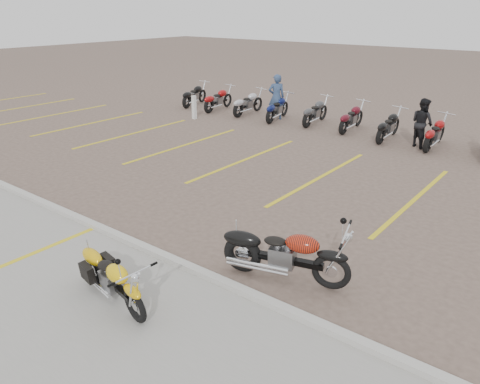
# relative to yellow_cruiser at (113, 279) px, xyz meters

# --- Properties ---
(ground) EXTENTS (100.00, 100.00, 0.00)m
(ground) POSITION_rel_yellow_cruiser_xyz_m (-0.25, 3.45, -0.41)
(ground) COLOR #755F53
(ground) RESTS_ON ground
(concrete_apron) EXTENTS (60.00, 5.00, 0.01)m
(concrete_apron) POSITION_rel_yellow_cruiser_xyz_m (-0.25, -1.05, -0.40)
(concrete_apron) COLOR #9E9B93
(concrete_apron) RESTS_ON ground
(curb) EXTENTS (60.00, 0.18, 0.12)m
(curb) POSITION_rel_yellow_cruiser_xyz_m (-0.25, 1.45, -0.35)
(curb) COLOR #ADAAA3
(curb) RESTS_ON ground
(parking_stripes) EXTENTS (38.00, 5.50, 0.01)m
(parking_stripes) POSITION_rel_yellow_cruiser_xyz_m (-0.25, 7.45, -0.40)
(parking_stripes) COLOR gold
(parking_stripes) RESTS_ON ground
(yellow_cruiser) EXTENTS (1.97, 0.50, 0.82)m
(yellow_cruiser) POSITION_rel_yellow_cruiser_xyz_m (0.00, 0.00, 0.00)
(yellow_cruiser) COLOR black
(yellow_cruiser) RESTS_ON ground
(flame_cruiser) EXTENTS (2.29, 0.77, 0.96)m
(flame_cruiser) POSITION_rel_yellow_cruiser_xyz_m (1.82, 2.26, 0.07)
(flame_cruiser) COLOR black
(flame_cruiser) RESTS_ON ground
(person_a) EXTENTS (0.82, 0.81, 1.91)m
(person_a) POSITION_rel_yellow_cruiser_xyz_m (-5.39, 12.80, 0.55)
(person_a) COLOR navy
(person_a) RESTS_ON ground
(person_b) EXTENTS (1.04, 0.98, 1.69)m
(person_b) POSITION_rel_yellow_cruiser_xyz_m (0.93, 12.34, 0.44)
(person_b) COLOR black
(person_b) RESTS_ON ground
(bollard) EXTENTS (0.16, 0.16, 1.00)m
(bollard) POSITION_rel_yellow_cruiser_xyz_m (-8.21, 10.68, 0.09)
(bollard) COLOR silver
(bollard) RESTS_ON ground
(bg_bike_row) EXTENTS (20.70, 2.07, 1.10)m
(bg_bike_row) POSITION_rel_yellow_cruiser_xyz_m (-0.32, 12.78, 0.14)
(bg_bike_row) COLOR black
(bg_bike_row) RESTS_ON ground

